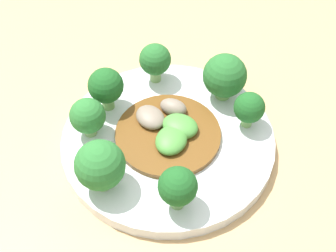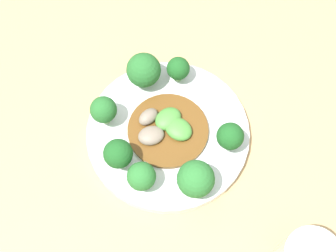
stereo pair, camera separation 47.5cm
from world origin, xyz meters
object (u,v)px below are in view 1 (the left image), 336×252
at_px(plate, 168,141).
at_px(broccoli_northeast, 100,166).
at_px(broccoli_north, 178,187).
at_px(broccoli_west, 249,108).
at_px(broccoli_southwest, 225,76).
at_px(broccoli_southeast, 106,86).
at_px(broccoli_south, 155,60).
at_px(broccoli_east, 88,116).
at_px(stirfry_center, 169,130).

distance_m(plate, broccoli_northeast, 0.12).
height_order(broccoli_north, broccoli_west, broccoli_north).
bearing_deg(broccoli_west, broccoli_southwest, -68.10).
bearing_deg(plate, broccoli_southeast, -38.81).
xyz_separation_m(broccoli_northeast, broccoli_southeast, (-0.01, -0.13, 0.00)).
height_order(plate, broccoli_south, broccoli_south).
height_order(broccoli_south, broccoli_west, broccoli_south).
xyz_separation_m(broccoli_north, broccoli_southwest, (-0.08, -0.17, 0.00)).
xyz_separation_m(broccoli_east, broccoli_south, (-0.09, -0.09, 0.00)).
bearing_deg(broccoli_northeast, stirfry_center, -140.80).
distance_m(broccoli_northeast, stirfry_center, 0.11).
xyz_separation_m(broccoli_southeast, stirfry_center, (-0.08, 0.06, -0.03)).
height_order(broccoli_east, broccoli_southeast, broccoli_southeast).
bearing_deg(plate, broccoli_east, -9.12).
bearing_deg(broccoli_southwest, plate, 38.06).
relative_size(broccoli_north, broccoli_southwest, 0.88).
xyz_separation_m(plate, broccoli_west, (-0.10, -0.01, 0.04)).
relative_size(broccoli_east, broccoli_north, 0.93).
bearing_deg(broccoli_south, broccoli_southwest, 154.72).
distance_m(broccoli_south, stirfry_center, 0.11).
bearing_deg(broccoli_east, plate, 170.88).
bearing_deg(plate, broccoli_south, -86.41).
bearing_deg(broccoli_northeast, plate, -141.79).
height_order(plate, broccoli_southeast, broccoli_southeast).
height_order(broccoli_north, stirfry_center, broccoli_north).
bearing_deg(stirfry_center, broccoli_north, 89.34).
distance_m(broccoli_northeast, broccoli_southeast, 0.13).
height_order(broccoli_north, broccoli_southeast, broccoli_southeast).
bearing_deg(broccoli_south, broccoli_west, 139.02).
bearing_deg(broccoli_northeast, broccoli_north, 156.60).
relative_size(broccoli_southwest, broccoli_southeast, 1.07).
bearing_deg(broccoli_south, broccoli_north, 91.84).
relative_size(broccoli_southwest, broccoli_south, 1.13).
distance_m(broccoli_east, broccoli_north, 0.15).
bearing_deg(broccoli_south, broccoli_southeast, 34.39).
xyz_separation_m(broccoli_north, broccoli_southeast, (0.07, -0.16, 0.00)).
xyz_separation_m(broccoli_north, stirfry_center, (-0.00, -0.11, -0.03)).
xyz_separation_m(broccoli_northeast, broccoli_west, (-0.19, -0.08, -0.01)).
bearing_deg(broccoli_northeast, broccoli_south, -114.00).
bearing_deg(broccoli_south, plate, 93.59).
bearing_deg(broccoli_northeast, broccoli_west, -157.98).
xyz_separation_m(plate, stirfry_center, (-0.00, -0.00, 0.02)).
bearing_deg(broccoli_south, stirfry_center, 94.37).
relative_size(broccoli_northeast, stirfry_center, 0.50).
bearing_deg(broccoli_east, broccoli_northeast, 100.58).
bearing_deg(broccoli_southeast, stirfry_center, 143.22).
bearing_deg(broccoli_east, broccoli_north, 129.99).
relative_size(plate, broccoli_northeast, 4.02).
bearing_deg(broccoli_southeast, broccoli_south, -145.61).
bearing_deg(broccoli_southeast, broccoli_northeast, 86.03).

